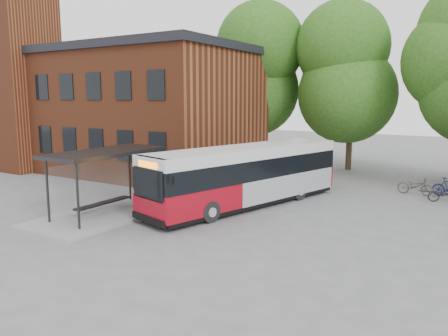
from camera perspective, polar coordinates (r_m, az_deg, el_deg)
The scene contains 9 objects.
ground at distance 18.01m, azimuth -2.49°, elevation -7.40°, with size 100.00×100.00×0.00m, color slate.
station_building at distance 32.53m, azimuth -12.75°, elevation 7.40°, with size 18.40×10.40×8.50m, color brown, non-canonical shape.
clock_tower at distance 34.80m, azimuth -25.21°, elevation 14.88°, with size 5.20×5.20×18.20m, color brown, non-canonical shape.
bus_shelter at distance 19.79m, azimuth -15.04°, elevation -1.87°, with size 3.60×7.00×2.90m, color #27272A, non-canonical shape.
tree_0 at distance 34.11m, azimuth 4.29°, elevation 9.77°, with size 7.92×7.92×11.00m, color #265215, non-canonical shape.
tree_1 at distance 32.46m, azimuth 16.29°, elevation 8.93°, with size 7.92×7.92×10.40m, color #265215, non-canonical shape.
city_bus at distance 20.86m, azimuth 2.97°, elevation -1.08°, with size 2.39×11.21×2.85m, color maroon, non-canonical shape.
bicycle_0 at distance 25.44m, azimuth 23.70°, elevation -2.15°, with size 0.63×1.82×0.96m, color #46423A.
bicycle_2 at distance 24.27m, azimuth 26.99°, elevation -2.99°, with size 0.59×1.68×0.88m, color #212029.
Camera 1 is at (9.71, -14.27, 5.14)m, focal length 35.00 mm.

